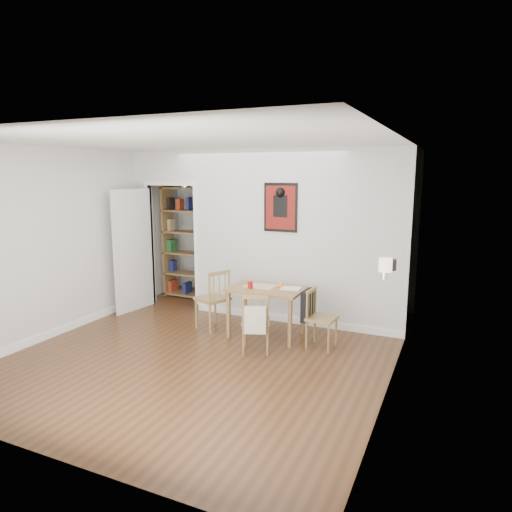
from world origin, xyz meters
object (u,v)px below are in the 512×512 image
at_px(chair_left, 212,299).
at_px(chair_right, 320,318).
at_px(red_glass, 250,285).
at_px(fireplace, 389,318).
at_px(bookshelf, 186,243).
at_px(notebook, 291,288).
at_px(mantel_lamp, 385,266).
at_px(orange_fruit, 280,285).
at_px(ceramic_jar_b, 392,263).
at_px(dining_table, 266,294).
at_px(chair_front, 256,322).
at_px(ceramic_jar_a, 392,265).

distance_m(chair_left, chair_right, 1.64).
bearing_deg(red_glass, fireplace, -9.79).
xyz_separation_m(bookshelf, notebook, (2.46, -1.23, -0.31)).
xyz_separation_m(fireplace, red_glass, (-1.90, 0.33, 0.12)).
distance_m(red_glass, mantel_lamp, 2.11).
height_order(orange_fruit, ceramic_jar_b, ceramic_jar_b).
bearing_deg(ceramic_jar_b, chair_left, 177.53).
height_order(red_glass, notebook, red_glass).
distance_m(dining_table, orange_fruit, 0.23).
distance_m(dining_table, chair_left, 0.84).
xyz_separation_m(chair_left, chair_right, (1.64, -0.06, -0.05)).
distance_m(chair_front, ceramic_jar_b, 1.82).
height_order(chair_right, chair_front, chair_front).
distance_m(dining_table, mantel_lamp, 2.01).
xyz_separation_m(mantel_lamp, ceramic_jar_b, (-0.02, 0.67, -0.09)).
height_order(dining_table, mantel_lamp, mantel_lamp).
distance_m(bookshelf, notebook, 2.77).
height_order(notebook, ceramic_jar_b, ceramic_jar_b).
bearing_deg(dining_table, orange_fruit, 25.84).
xyz_separation_m(dining_table, ceramic_jar_b, (1.67, -0.16, 0.60)).
xyz_separation_m(orange_fruit, ceramic_jar_a, (1.52, -0.44, 0.50)).
xyz_separation_m(dining_table, orange_fruit, (0.18, 0.09, 0.12)).
bearing_deg(mantel_lamp, chair_front, 170.77).
bearing_deg(mantel_lamp, orange_fruit, 148.84).
distance_m(bookshelf, fireplace, 4.24).
xyz_separation_m(dining_table, chair_left, (-0.82, -0.05, -0.16)).
bearing_deg(chair_right, chair_front, -146.70).
bearing_deg(ceramic_jar_a, chair_front, -172.07).
bearing_deg(notebook, ceramic_jar_a, -18.18).
relative_size(chair_right, mantel_lamp, 3.53).
distance_m(mantel_lamp, ceramic_jar_a, 0.49).
relative_size(chair_right, orange_fruit, 10.92).
distance_m(chair_left, chair_front, 1.06).
distance_m(chair_right, bookshelf, 3.34).
bearing_deg(fireplace, dining_table, 165.93).
bearing_deg(notebook, ceramic_jar_b, -10.92).
height_order(bookshelf, orange_fruit, bookshelf).
height_order(chair_left, chair_right, chair_left).
height_order(notebook, ceramic_jar_a, ceramic_jar_a).
bearing_deg(ceramic_jar_a, fireplace, -84.08).
distance_m(red_glass, ceramic_jar_a, 1.97).
bearing_deg(chair_front, ceramic_jar_b, 14.78).
relative_size(red_glass, ceramic_jar_b, 0.99).
distance_m(dining_table, red_glass, 0.26).
bearing_deg(red_glass, ceramic_jar_a, -7.59).
bearing_deg(ceramic_jar_a, notebook, 161.82).
relative_size(chair_right, ceramic_jar_a, 6.02).
height_order(dining_table, chair_left, chair_left).
distance_m(chair_front, mantel_lamp, 1.85).
distance_m(bookshelf, ceramic_jar_a, 4.20).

